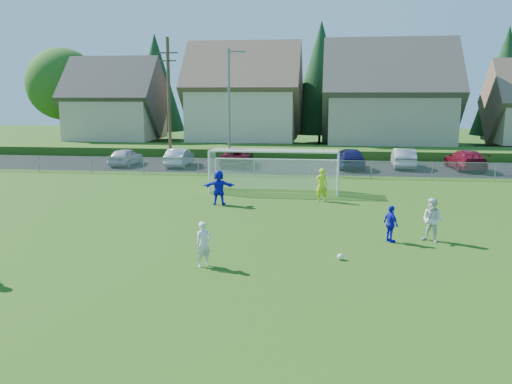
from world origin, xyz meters
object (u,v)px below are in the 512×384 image
Objects in this scene: car_g at (465,160)px; player_blue_b at (219,187)px; goalkeeper at (322,185)px; car_f at (403,158)px; car_b at (179,158)px; player_white_b at (433,220)px; soccer_ball at (340,257)px; player_blue_a at (391,224)px; player_white_a at (204,244)px; car_e at (350,158)px; soccer_goal at (274,164)px; car_c at (237,157)px; car_a at (126,157)px.

player_blue_b is at bearing 40.22° from car_g.
car_f is at bearing -127.25° from goalkeeper.
player_blue_b is 0.42× the size of car_b.
player_white_b reaches higher than car_f.
soccer_ball is at bearing 80.39° from goalkeeper.
car_f is at bearing -37.36° from player_blue_a.
car_e reaches higher than player_white_a.
car_g is 0.69× the size of soccer_goal.
player_white_a is at bearing 56.81° from car_g.
soccer_ball is 10.72m from player_blue_b.
goalkeeper is at bearing 69.11° from car_f.
goalkeeper is at bearing 48.44° from car_g.
player_white_b is 0.33× the size of car_g.
goalkeeper is 0.37× the size of car_e.
player_white_b is at bearing -12.33° from player_white_a.
car_e is (8.87, -0.58, 0.10)m from car_c.
player_white_a is at bearing -93.58° from soccer_goal.
soccer_ball is 23.77m from car_e.
car_g reaches higher than player_blue_a.
goalkeeper reaches higher than soccer_ball.
goalkeeper reaches higher than player_white_a.
player_white_b is at bearing 112.64° from car_c.
soccer_ball is at bearing 128.91° from car_a.
car_g reaches higher than car_a.
car_b is at bearing 129.88° from soccer_goal.
car_f is (9.75, 25.97, 0.00)m from player_white_a.
player_blue_b reaches higher than goalkeeper.
goalkeeper is (5.22, 1.62, -0.02)m from player_blue_b.
car_f is (1.74, 21.84, -0.10)m from player_white_b.
car_e is at bearing -123.40° from player_blue_b.
soccer_goal is at bearing 55.08° from car_f.
player_white_b is at bearing 137.97° from car_a.
soccer_goal is (8.58, -10.27, 0.93)m from car_b.
soccer_ball is 0.15× the size of player_blue_a.
player_white_b is 0.37× the size of car_f.
car_a is 21.89m from car_f.
player_blue_a is at bearing -140.25° from player_white_b.
goalkeeper is at bearing -42.61° from soccer_goal.
car_g is at bearing 176.44° from car_f.
goalkeeper is at bearing -9.49° from player_blue_a.
player_white_a reaches higher than car_b.
player_white_b is at bearing 105.59° from goalkeeper.
car_g is at bearing -141.64° from goalkeeper.
goalkeeper reaches higher than car_g.
car_c is 13.00m from car_f.
goalkeeper is 0.39× the size of car_f.
goalkeeper is at bearing -170.41° from player_blue_b.
player_white_a is at bearing 58.58° from goalkeeper.
player_white_a is 9.01m from player_white_b.
car_b is (-14.11, 20.69, -0.02)m from player_blue_a.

